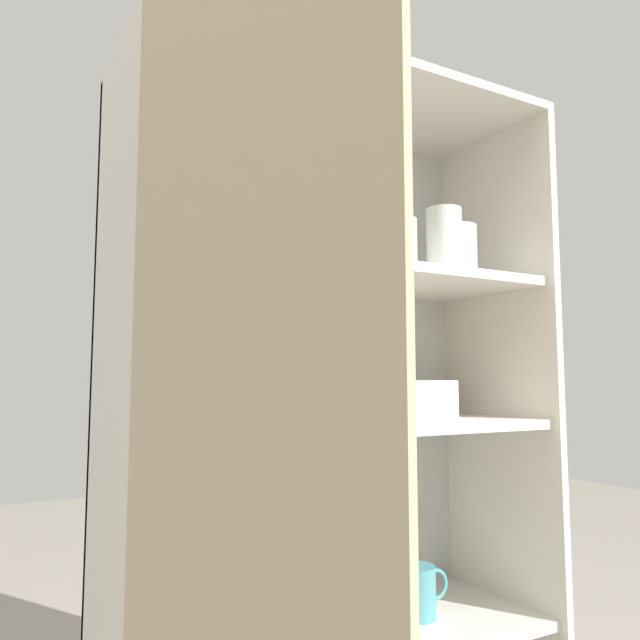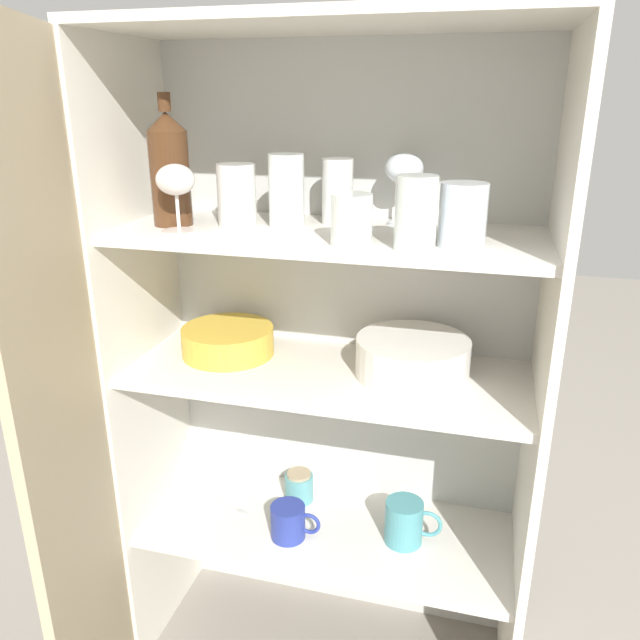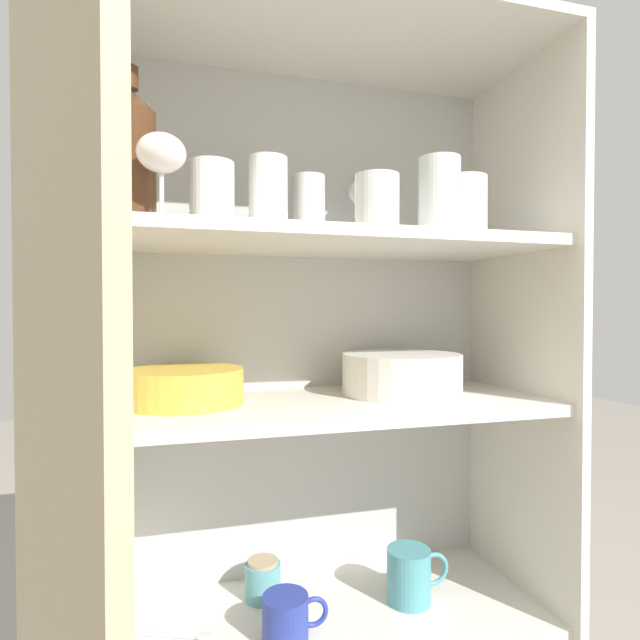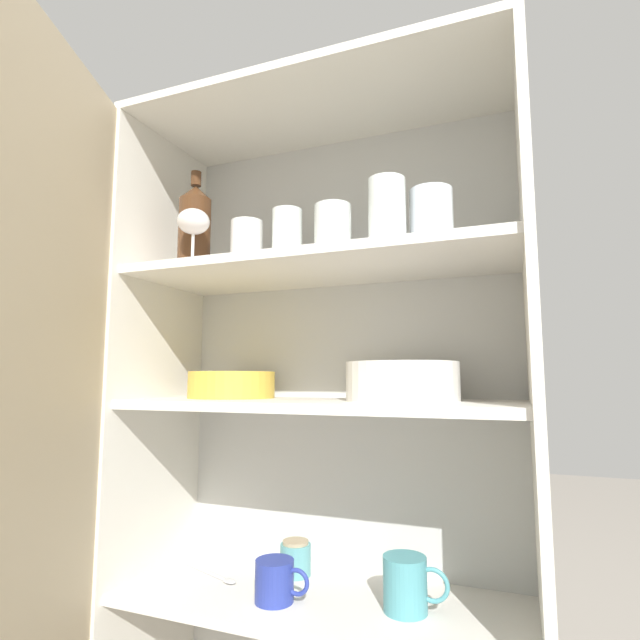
{
  "view_description": "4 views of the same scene",
  "coord_description": "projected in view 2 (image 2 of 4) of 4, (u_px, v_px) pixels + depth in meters",
  "views": [
    {
      "loc": [
        -0.65,
        -0.9,
        0.84
      ],
      "look_at": [
        -0.04,
        0.17,
        0.96
      ],
      "focal_mm": 35.0,
      "sensor_mm": 36.0,
      "label": 1
    },
    {
      "loc": [
        0.3,
        -1.01,
        1.32
      ],
      "look_at": [
        -0.03,
        0.21,
        0.86
      ],
      "focal_mm": 35.0,
      "sensor_mm": 36.0,
      "label": 2
    },
    {
      "loc": [
        -0.24,
        -0.72,
        0.93
      ],
      "look_at": [
        0.01,
        0.21,
        0.91
      ],
      "focal_mm": 28.0,
      "sensor_mm": 36.0,
      "label": 3
    },
    {
      "loc": [
        0.4,
        -0.85,
        0.81
      ],
      "look_at": [
        -0.01,
        0.2,
        0.95
      ],
      "focal_mm": 28.0,
      "sensor_mm": 36.0,
      "label": 4
    }
  ],
  "objects": [
    {
      "name": "cupboard_door",
      "position": [
        72.0,
        463.0,
        1.09
      ],
      "size": [
        0.18,
        0.41,
        1.43
      ],
      "color": "tan",
      "rests_on": "ground_plane"
    },
    {
      "name": "coffee_mug_extra_1",
      "position": [
        289.0,
        522.0,
        1.42
      ],
      "size": [
        0.12,
        0.08,
        0.08
      ],
      "color": "#283893",
      "rests_on": "shelf_board_lower"
    },
    {
      "name": "coffee_mug_primary",
      "position": [
        405.0,
        522.0,
        1.4
      ],
      "size": [
        0.13,
        0.09,
        0.1
      ],
      "color": "teal",
      "rests_on": "shelf_board_lower"
    },
    {
      "name": "tumbler_glass_3",
      "position": [
        463.0,
        215.0,
        1.09
      ],
      "size": [
        0.08,
        0.08,
        0.11
      ],
      "color": "white",
      "rests_on": "shelf_board_upper"
    },
    {
      "name": "tumbler_glass_0",
      "position": [
        352.0,
        220.0,
        1.1
      ],
      "size": [
        0.07,
        0.07,
        0.09
      ],
      "color": "white",
      "rests_on": "shelf_board_upper"
    },
    {
      "name": "cupboard_side_right",
      "position": [
        537.0,
        416.0,
        1.24
      ],
      "size": [
        0.02,
        0.36,
        1.43
      ],
      "primitive_type": "cube",
      "color": "silver",
      "rests_on": "ground_plane"
    },
    {
      "name": "storage_jar",
      "position": [
        299.0,
        486.0,
        1.56
      ],
      "size": [
        0.07,
        0.07,
        0.08
      ],
      "color": "#5BA3A8",
      "rests_on": "shelf_board_lower"
    },
    {
      "name": "tumbler_glass_2",
      "position": [
        337.0,
        192.0,
        1.28
      ],
      "size": [
        0.06,
        0.06,
        0.13
      ],
      "color": "white",
      "rests_on": "shelf_board_upper"
    },
    {
      "name": "shelf_board_lower",
      "position": [
        327.0,
        530.0,
        1.47
      ],
      "size": [
        0.85,
        0.33,
        0.02
      ],
      "primitive_type": "cube",
      "color": "silver"
    },
    {
      "name": "shelf_board_upper",
      "position": [
        328.0,
        236.0,
        1.23
      ],
      "size": [
        0.85,
        0.33,
        0.02
      ],
      "primitive_type": "cube",
      "color": "silver"
    },
    {
      "name": "wine_bottle",
      "position": [
        170.0,
        169.0,
        1.25
      ],
      "size": [
        0.08,
        0.08,
        0.26
      ],
      "color": "#4C2D19",
      "rests_on": "shelf_board_upper"
    },
    {
      "name": "shelf_board_middle",
      "position": [
        327.0,
        375.0,
        1.34
      ],
      "size": [
        0.85,
        0.33,
        0.02
      ],
      "primitive_type": "cube",
      "color": "silver"
    },
    {
      "name": "serving_spoon",
      "position": [
        223.0,
        504.0,
        1.54
      ],
      "size": [
        0.19,
        0.08,
        0.01
      ],
      "color": "silver",
      "rests_on": "shelf_board_lower"
    },
    {
      "name": "tumbler_glass_1",
      "position": [
        237.0,
        195.0,
        1.26
      ],
      "size": [
        0.08,
        0.08,
        0.12
      ],
      "color": "white",
      "rests_on": "shelf_board_upper"
    },
    {
      "name": "tumbler_glass_4",
      "position": [
        416.0,
        213.0,
        1.06
      ],
      "size": [
        0.07,
        0.07,
        0.13
      ],
      "color": "white",
      "rests_on": "shelf_board_upper"
    },
    {
      "name": "mixing_bowl_large",
      "position": [
        228.0,
        339.0,
        1.41
      ],
      "size": [
        0.21,
        0.21,
        0.06
      ],
      "color": "gold",
      "rests_on": "shelf_board_middle"
    },
    {
      "name": "wine_glass_1",
      "position": [
        404.0,
        172.0,
        1.25
      ],
      "size": [
        0.08,
        0.08,
        0.14
      ],
      "color": "white",
      "rests_on": "shelf_board_upper"
    },
    {
      "name": "cupboard_back_panel",
      "position": [
        345.0,
        360.0,
        1.51
      ],
      "size": [
        0.88,
        0.02,
        1.43
      ],
      "primitive_type": "cube",
      "color": "silver",
      "rests_on": "ground_plane"
    },
    {
      "name": "tumbler_glass_5",
      "position": [
        286.0,
        191.0,
        1.25
      ],
      "size": [
        0.07,
        0.07,
        0.14
      ],
      "color": "white",
      "rests_on": "shelf_board_upper"
    },
    {
      "name": "cupboard_side_left",
      "position": [
        148.0,
        369.0,
        1.45
      ],
      "size": [
        0.02,
        0.36,
        1.43
      ],
      "primitive_type": "cube",
      "color": "silver",
      "rests_on": "ground_plane"
    },
    {
      "name": "cupboard_top_panel",
      "position": [
        329.0,
        22.0,
        1.1
      ],
      "size": [
        0.88,
        0.36,
        0.02
      ],
      "primitive_type": "cube",
      "color": "silver",
      "rests_on": "cupboard_side_left"
    },
    {
      "name": "wine_glass_0",
      "position": [
        176.0,
        184.0,
        1.18
      ],
      "size": [
        0.07,
        0.07,
        0.13
      ],
      "color": "silver",
      "rests_on": "shelf_board_upper"
    },
    {
      "name": "plate_stack_white",
      "position": [
        412.0,
        357.0,
        1.3
      ],
      "size": [
        0.24,
        0.24,
        0.08
      ],
      "color": "white",
      "rests_on": "shelf_board_middle"
    }
  ]
}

